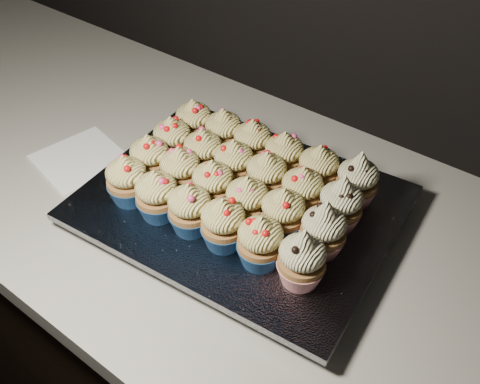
% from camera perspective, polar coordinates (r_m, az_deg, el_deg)
% --- Properties ---
extents(cabinet, '(2.40, 0.60, 0.86)m').
position_cam_1_polar(cabinet, '(1.25, -2.91, -15.79)').
color(cabinet, black).
rests_on(cabinet, ground).
extents(worktop, '(2.44, 0.64, 0.04)m').
position_cam_1_polar(worktop, '(0.90, -3.89, -0.45)').
color(worktop, beige).
rests_on(worktop, cabinet).
extents(napkin, '(0.16, 0.16, 0.00)m').
position_cam_1_polar(napkin, '(0.98, -16.63, 3.36)').
color(napkin, white).
rests_on(napkin, worktop).
extents(baking_tray, '(0.45, 0.36, 0.02)m').
position_cam_1_polar(baking_tray, '(0.83, -0.00, -2.00)').
color(baking_tray, black).
rests_on(baking_tray, worktop).
extents(foil_lining, '(0.48, 0.39, 0.01)m').
position_cam_1_polar(foil_lining, '(0.81, -0.00, -1.14)').
color(foil_lining, silver).
rests_on(foil_lining, baking_tray).
extents(cupcake_0, '(0.06, 0.06, 0.08)m').
position_cam_1_polar(cupcake_0, '(0.80, -11.93, 1.26)').
color(cupcake_0, navy).
rests_on(cupcake_0, foil_lining).
extents(cupcake_1, '(0.06, 0.06, 0.08)m').
position_cam_1_polar(cupcake_1, '(0.77, -8.84, -0.35)').
color(cupcake_1, navy).
rests_on(cupcake_1, foil_lining).
extents(cupcake_2, '(0.06, 0.06, 0.08)m').
position_cam_1_polar(cupcake_2, '(0.74, -5.36, -1.81)').
color(cupcake_2, navy).
rests_on(cupcake_2, foil_lining).
extents(cupcake_3, '(0.06, 0.06, 0.08)m').
position_cam_1_polar(cupcake_3, '(0.72, -1.79, -3.41)').
color(cupcake_3, navy).
rests_on(cupcake_3, foil_lining).
extents(cupcake_4, '(0.06, 0.06, 0.08)m').
position_cam_1_polar(cupcake_4, '(0.70, 2.19, -5.34)').
color(cupcake_4, navy).
rests_on(cupcake_4, foil_lining).
extents(cupcake_5, '(0.06, 0.06, 0.10)m').
position_cam_1_polar(cupcake_5, '(0.68, 6.61, -7.14)').
color(cupcake_5, red).
rests_on(cupcake_5, foil_lining).
extents(cupcake_6, '(0.06, 0.06, 0.08)m').
position_cam_1_polar(cupcake_6, '(0.84, -9.55, 3.52)').
color(cupcake_6, navy).
rests_on(cupcake_6, foil_lining).
extents(cupcake_7, '(0.06, 0.06, 0.08)m').
position_cam_1_polar(cupcake_7, '(0.81, -6.37, 2.23)').
color(cupcake_7, navy).
rests_on(cupcake_7, foil_lining).
extents(cupcake_8, '(0.06, 0.06, 0.08)m').
position_cam_1_polar(cupcake_8, '(0.78, -2.90, 0.78)').
color(cupcake_8, navy).
rests_on(cupcake_8, foil_lining).
extents(cupcake_9, '(0.06, 0.06, 0.08)m').
position_cam_1_polar(cupcake_9, '(0.75, 0.75, -1.01)').
color(cupcake_9, navy).
rests_on(cupcake_9, foil_lining).
extents(cupcake_10, '(0.06, 0.06, 0.08)m').
position_cam_1_polar(cupcake_10, '(0.74, 4.58, -2.30)').
color(cupcake_10, navy).
rests_on(cupcake_10, foil_lining).
extents(cupcake_11, '(0.06, 0.06, 0.10)m').
position_cam_1_polar(cupcake_11, '(0.72, 8.86, -4.03)').
color(cupcake_11, red).
rests_on(cupcake_11, foil_lining).
extents(cupcake_12, '(0.06, 0.06, 0.08)m').
position_cam_1_polar(cupcake_12, '(0.87, -7.20, 5.48)').
color(cupcake_12, navy).
rests_on(cupcake_12, foil_lining).
extents(cupcake_13, '(0.06, 0.06, 0.08)m').
position_cam_1_polar(cupcake_13, '(0.84, -3.95, 4.20)').
color(cupcake_13, navy).
rests_on(cupcake_13, foil_lining).
extents(cupcake_14, '(0.06, 0.06, 0.08)m').
position_cam_1_polar(cupcake_14, '(0.81, -0.67, 3.01)').
color(cupcake_14, navy).
rests_on(cupcake_14, foil_lining).
extents(cupcake_15, '(0.06, 0.06, 0.08)m').
position_cam_1_polar(cupcake_15, '(0.79, 2.83, 1.70)').
color(cupcake_15, navy).
rests_on(cupcake_15, foil_lining).
extents(cupcake_16, '(0.06, 0.06, 0.08)m').
position_cam_1_polar(cupcake_16, '(0.77, 6.61, 0.07)').
color(cupcake_16, navy).
rests_on(cupcake_16, foil_lining).
extents(cupcake_17, '(0.06, 0.06, 0.10)m').
position_cam_1_polar(cupcake_17, '(0.76, 10.67, -1.31)').
color(cupcake_17, red).
rests_on(cupcake_17, foil_lining).
extents(cupcake_18, '(0.06, 0.06, 0.08)m').
position_cam_1_polar(cupcake_18, '(0.90, -4.93, 7.38)').
color(cupcake_18, navy).
rests_on(cupcake_18, foil_lining).
extents(cupcake_19, '(0.06, 0.06, 0.08)m').
position_cam_1_polar(cupcake_19, '(0.88, -1.77, 6.38)').
color(cupcake_19, navy).
rests_on(cupcake_19, foil_lining).
extents(cupcake_20, '(0.06, 0.06, 0.08)m').
position_cam_1_polar(cupcake_20, '(0.86, 1.34, 5.21)').
color(cupcake_20, navy).
rests_on(cupcake_20, foil_lining).
extents(cupcake_21, '(0.06, 0.06, 0.08)m').
position_cam_1_polar(cupcake_21, '(0.83, 4.69, 3.85)').
color(cupcake_21, navy).
rests_on(cupcake_21, foil_lining).
extents(cupcake_22, '(0.06, 0.06, 0.08)m').
position_cam_1_polar(cupcake_22, '(0.81, 8.32, 2.39)').
color(cupcake_22, navy).
rests_on(cupcake_22, foil_lining).
extents(cupcake_23, '(0.06, 0.06, 0.10)m').
position_cam_1_polar(cupcake_23, '(0.80, 12.38, 1.21)').
color(cupcake_23, red).
rests_on(cupcake_23, foil_lining).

